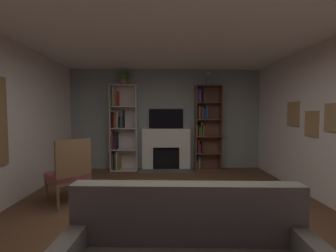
{
  "coord_description": "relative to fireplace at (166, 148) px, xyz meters",
  "views": [
    {
      "loc": [
        -0.11,
        -2.8,
        1.48
      ],
      "look_at": [
        0.0,
        1.25,
        1.27
      ],
      "focal_mm": 23.37,
      "sensor_mm": 36.0,
      "label": 1
    }
  ],
  "objects": [
    {
      "name": "bookshelf_right",
      "position": [
        1.03,
        -0.01,
        0.61
      ],
      "size": [
        0.69,
        0.33,
        2.24
      ],
      "color": "brown",
      "rests_on": "ground_plane"
    },
    {
      "name": "ground_plane",
      "position": [
        0.0,
        -3.02,
        -0.58
      ],
      "size": [
        7.52,
        7.52,
        0.0
      ],
      "primitive_type": "plane",
      "color": "brown"
    },
    {
      "name": "potted_plant",
      "position": [
        -1.12,
        -0.04,
        1.88
      ],
      "size": [
        0.24,
        0.24,
        0.37
      ],
      "color": "#A66B4B",
      "rests_on": "bookshelf_left"
    },
    {
      "name": "fireplace",
      "position": [
        0.0,
        0.0,
        0.0
      ],
      "size": [
        1.38,
        0.51,
        1.1
      ],
      "color": "white",
      "rests_on": "ground_plane"
    },
    {
      "name": "vase_with_flowers",
      "position": [
        1.12,
        -0.04,
        1.79
      ],
      "size": [
        0.12,
        0.12,
        0.35
      ],
      "color": "#55789F",
      "rests_on": "bookshelf_right"
    },
    {
      "name": "bookshelf_left",
      "position": [
        -1.21,
        -0.01,
        0.51
      ],
      "size": [
        0.69,
        0.34,
        2.24
      ],
      "color": "silver",
      "rests_on": "ground_plane"
    },
    {
      "name": "wall_back_accent",
      "position": [
        0.0,
        0.14,
        0.77
      ],
      "size": [
        5.24,
        0.06,
        2.69
      ],
      "primitive_type": "cube",
      "color": "gray",
      "rests_on": "ground_plane"
    },
    {
      "name": "ceiling",
      "position": [
        0.0,
        -3.02,
        2.15
      ],
      "size": [
        5.24,
        6.39,
        0.06
      ],
      "primitive_type": "cube",
      "color": "white",
      "rests_on": "wall_back_accent"
    },
    {
      "name": "armchair",
      "position": [
        -1.65,
        -2.21,
        -0.05
      ],
      "size": [
        0.81,
        0.81,
        1.08
      ],
      "color": "brown",
      "rests_on": "ground_plane"
    },
    {
      "name": "coffee_table",
      "position": [
        0.07,
        -3.59,
        -0.19
      ],
      "size": [
        0.77,
        0.45,
        0.46
      ],
      "color": "brown",
      "rests_on": "ground_plane"
    },
    {
      "name": "tv",
      "position": [
        0.0,
        0.08,
        0.79
      ],
      "size": [
        0.92,
        0.06,
        0.52
      ],
      "primitive_type": "cube",
      "color": "black",
      "rests_on": "fireplace"
    }
  ]
}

